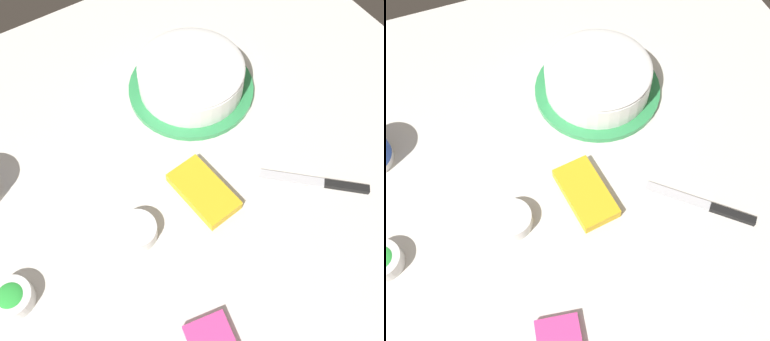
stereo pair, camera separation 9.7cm
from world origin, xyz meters
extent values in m
plane|color=silver|center=(0.00, 0.00, 0.00)|extent=(1.54, 1.54, 0.00)
cylinder|color=#339351|center=(0.33, -0.21, 0.01)|extent=(0.31, 0.31, 0.01)
cylinder|color=brown|center=(0.33, -0.21, 0.04)|extent=(0.23, 0.23, 0.05)
cylinder|color=white|center=(0.33, -0.21, 0.04)|extent=(0.25, 0.25, 0.06)
ellipsoid|color=white|center=(0.33, -0.21, 0.08)|extent=(0.25, 0.25, 0.03)
cube|color=silver|center=(-0.01, -0.25, 0.01)|extent=(0.11, 0.12, 0.00)
cube|color=black|center=(-0.09, -0.34, 0.01)|extent=(0.08, 0.08, 0.01)
cylinder|color=white|center=(0.07, 0.35, 0.02)|extent=(0.08, 0.08, 0.03)
cylinder|color=green|center=(0.07, 0.35, 0.02)|extent=(0.07, 0.07, 0.01)
ellipsoid|color=green|center=(0.07, 0.35, 0.03)|extent=(0.06, 0.06, 0.02)
cylinder|color=white|center=(0.06, 0.09, 0.02)|extent=(0.08, 0.08, 0.03)
cylinder|color=blue|center=(0.06, 0.09, 0.02)|extent=(0.07, 0.07, 0.01)
ellipsoid|color=blue|center=(0.06, 0.09, 0.02)|extent=(0.06, 0.06, 0.02)
cube|color=yellow|center=(0.07, -0.07, 0.01)|extent=(0.16, 0.10, 0.03)
camera|label=1|loc=(-0.29, 0.19, 0.87)|focal=42.49mm
camera|label=2|loc=(-0.34, 0.10, 0.87)|focal=42.49mm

